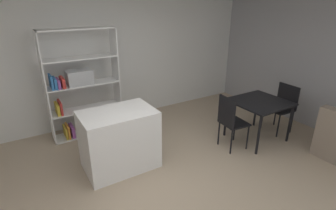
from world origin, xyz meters
TOP-DOWN VIEW (x-y plane):
  - ground_plane at (0.00, 0.00)m, footprint 9.91×9.91m
  - back_partition at (0.00, 2.67)m, footprint 7.20×0.06m
  - right_partition_gray at (3.57, 0.00)m, footprint 0.06×5.40m
  - kitchen_island at (-0.29, 0.87)m, footprint 1.07×0.72m
  - open_bookshelf at (-0.49, 2.25)m, footprint 1.30×0.37m
  - dining_table at (2.20, 0.38)m, footprint 0.94×0.89m
  - dining_chair_window_side at (2.88, 0.37)m, footprint 0.46×0.48m
  - dining_chair_island_side at (1.51, 0.39)m, footprint 0.45×0.44m

SIDE VIEW (x-z plane):
  - ground_plane at x=0.00m, z-range 0.00..0.00m
  - kitchen_island at x=-0.29m, z-range 0.00..0.92m
  - dining_chair_window_side at x=2.88m, z-range 0.09..1.02m
  - dining_chair_island_side at x=1.51m, z-range 0.09..1.04m
  - dining_table at x=2.20m, z-range 0.29..1.04m
  - open_bookshelf at x=-0.49m, z-range -0.02..1.96m
  - back_partition at x=0.00m, z-range 0.00..2.73m
  - right_partition_gray at x=3.57m, z-range 0.00..2.73m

